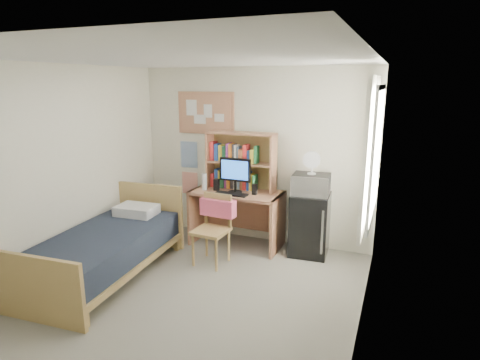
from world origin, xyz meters
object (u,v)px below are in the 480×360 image
at_px(desk_chair, 211,230).
at_px(speaker_left, 217,185).
at_px(bulletin_board, 206,113).
at_px(speaker_right, 255,189).
at_px(bed, 105,255).
at_px(desk_fan, 312,164).
at_px(microwave, 311,184).
at_px(monitor, 235,176).
at_px(mini_fridge, 310,224).
at_px(desk, 237,218).

relative_size(desk_chair, speaker_left, 5.49).
height_order(bulletin_board, speaker_right, bulletin_board).
xyz_separation_m(desk_chair, bed, (-1.06, -0.82, -0.18)).
bearing_deg(desk_fan, bed, -147.70).
xyz_separation_m(desk_chair, speaker_right, (0.37, 0.68, 0.43)).
bearing_deg(microwave, speaker_right, -175.50).
height_order(monitor, speaker_left, monitor).
relative_size(desk_chair, desk_fan, 3.27).
height_order(bed, microwave, microwave).
relative_size(bulletin_board, bed, 0.45).
bearing_deg(speaker_right, mini_fridge, 10.64).
relative_size(bulletin_board, microwave, 1.90).
relative_size(bed, desk_fan, 7.25).
distance_m(desk_chair, mini_fridge, 1.40).
relative_size(bed, monitor, 4.19).
bearing_deg(bed, desk, 50.26).
relative_size(desk, monitor, 2.64).
bearing_deg(microwave, bulletin_board, 166.80).
bearing_deg(bulletin_board, speaker_right, -22.73).
distance_m(monitor, speaker_right, 0.35).
distance_m(desk, bed, 1.93).
distance_m(mini_fridge, speaker_left, 1.46).
xyz_separation_m(speaker_left, speaker_right, (0.60, -0.01, -0.01)).
relative_size(bulletin_board, desk_fan, 3.26).
relative_size(bulletin_board, speaker_left, 5.47).
bearing_deg(bulletin_board, monitor, -31.23).
height_order(desk_chair, speaker_right, speaker_right).
height_order(desk_chair, mini_fridge, desk_chair).
bearing_deg(desk_fan, desk_chair, -149.25).
relative_size(monitor, speaker_right, 3.24).
height_order(bulletin_board, desk, bulletin_board).
relative_size(mini_fridge, speaker_right, 5.69).
distance_m(bed, speaker_right, 2.16).
distance_m(speaker_left, desk_fan, 1.44).
xyz_separation_m(bulletin_board, microwave, (1.73, -0.28, -0.90)).
bearing_deg(desk_chair, speaker_right, 65.55).
height_order(bulletin_board, desk_fan, bulletin_board).
distance_m(speaker_left, speaker_right, 0.60).
height_order(desk, bed, desk).
relative_size(monitor, microwave, 1.01).
distance_m(desk, speaker_left, 0.58).
bearing_deg(mini_fridge, desk_chair, -148.54).
xyz_separation_m(bed, monitor, (1.13, 1.50, 0.79)).
bearing_deg(bed, desk_fan, 32.27).
height_order(bed, speaker_left, speaker_left).
bearing_deg(speaker_left, mini_fridge, 6.05).
distance_m(mini_fridge, bed, 2.75).
bearing_deg(bulletin_board, microwave, -9.28).
relative_size(desk_chair, bed, 0.45).
relative_size(desk_chair, mini_fridge, 1.07).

